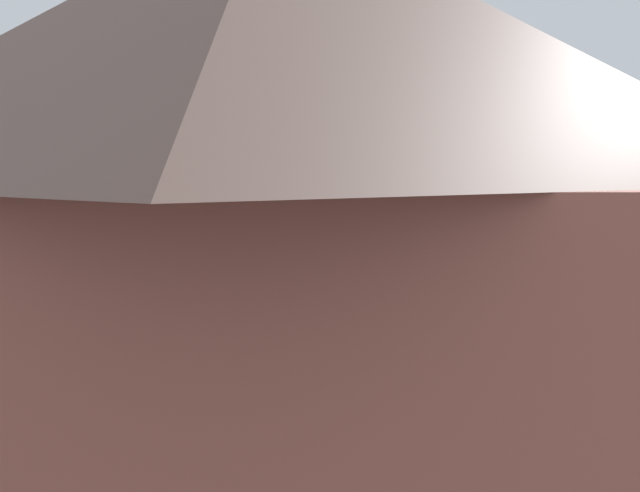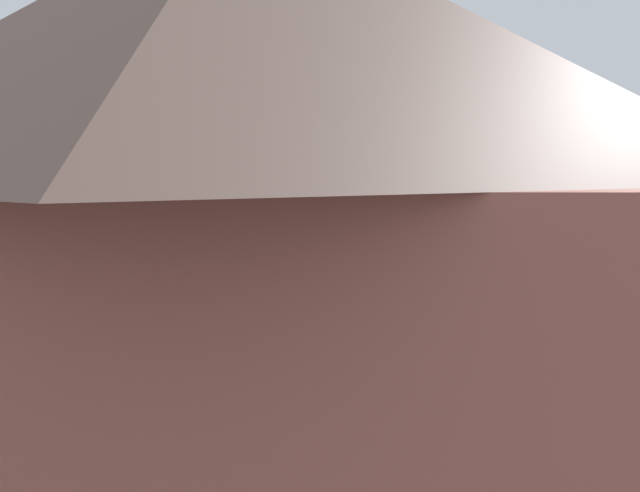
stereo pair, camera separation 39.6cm
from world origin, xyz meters
name	(u,v)px [view 1 (the left image)]	position (x,y,z in m)	size (l,w,h in m)	color
ground_plane	(320,335)	(0.00, 0.00, 0.00)	(200.00, 200.00, 0.00)	#4C4C4F
clock_tower	(320,23)	(0.00, 0.00, 13.48)	(3.84, 3.84, 22.99)	#A59C89
car_blue_kerb	(269,353)	(-2.42, -5.77, 0.76)	(4.02, 4.19, 1.53)	#236B38
car_silver_kerb	(343,289)	(2.01, 7.43, 0.76)	(3.38, 4.44, 1.53)	silver
car_red_corner	(463,310)	(6.81, 1.01, 0.76)	(4.45, 3.34, 1.53)	gold
car_white_side	(6,349)	(-12.00, -4.19, 0.76)	(3.85, 4.30, 1.53)	red
car_black_far	(493,343)	(6.08, -5.10, 0.76)	(4.03, 4.18, 1.53)	black
car_green_alley	(244,286)	(-3.46, 9.17, 0.76)	(4.42, 2.68, 1.53)	#236B38
pedestrian	(167,295)	(-7.27, 5.01, 1.01)	(0.48, 0.38, 1.69)	#706656
tree	(118,236)	(-8.67, 0.16, 4.49)	(5.22, 5.22, 7.11)	brown
building_shop_left	(352,205)	(3.92, 17.22, 4.97)	(10.65, 7.31, 9.77)	beige
building_terrace_right	(87,215)	(-13.24, 14.16, 4.59)	(10.76, 10.60, 8.99)	silver
building_hall_far	(273,398)	(-2.76, -23.23, 4.94)	(8.28, 7.02, 9.70)	#995142
road_sign	(418,332)	(2.52, -7.82, 1.90)	(0.60, 0.07, 2.80)	gray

